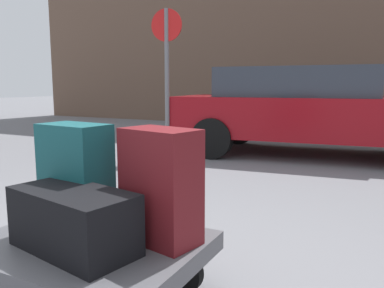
{
  "coord_description": "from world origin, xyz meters",
  "views": [
    {
      "loc": [
        1.37,
        -1.5,
        1.15
      ],
      "look_at": [
        0.0,
        1.2,
        0.69
      ],
      "focal_mm": 36.81,
      "sensor_mm": 36.0,
      "label": 1
    }
  ],
  "objects_px": {
    "luggage_cart": "(89,253)",
    "no_parking_sign": "(167,66)",
    "suitcase_teal_stacked_top": "(76,176)",
    "duffel_bag_black_front_right": "(74,220)",
    "parked_car": "(308,109)",
    "suitcase_maroon_center": "(161,186)"
  },
  "relations": [
    {
      "from": "suitcase_teal_stacked_top",
      "to": "duffel_bag_black_front_right",
      "type": "bearing_deg",
      "value": -43.84
    },
    {
      "from": "duffel_bag_black_front_right",
      "to": "no_parking_sign",
      "type": "relative_size",
      "value": 0.28
    },
    {
      "from": "luggage_cart",
      "to": "parked_car",
      "type": "distance_m",
      "value": 5.08
    },
    {
      "from": "suitcase_maroon_center",
      "to": "suitcase_teal_stacked_top",
      "type": "bearing_deg",
      "value": -163.19
    },
    {
      "from": "suitcase_maroon_center",
      "to": "parked_car",
      "type": "xyz_separation_m",
      "value": [
        -0.18,
        4.88,
        0.13
      ]
    },
    {
      "from": "luggage_cart",
      "to": "parked_car",
      "type": "bearing_deg",
      "value": 88.15
    },
    {
      "from": "suitcase_maroon_center",
      "to": "no_parking_sign",
      "type": "bearing_deg",
      "value": 132.82
    },
    {
      "from": "parked_car",
      "to": "no_parking_sign",
      "type": "relative_size",
      "value": 1.93
    },
    {
      "from": "luggage_cart",
      "to": "duffel_bag_black_front_right",
      "type": "bearing_deg",
      "value": -80.43
    },
    {
      "from": "parked_car",
      "to": "luggage_cart",
      "type": "bearing_deg",
      "value": -91.85
    },
    {
      "from": "suitcase_teal_stacked_top",
      "to": "no_parking_sign",
      "type": "height_order",
      "value": "no_parking_sign"
    },
    {
      "from": "suitcase_teal_stacked_top",
      "to": "suitcase_maroon_center",
      "type": "relative_size",
      "value": 1.01
    },
    {
      "from": "suitcase_maroon_center",
      "to": "parked_car",
      "type": "relative_size",
      "value": 0.13
    },
    {
      "from": "parked_car",
      "to": "no_parking_sign",
      "type": "distance_m",
      "value": 2.38
    },
    {
      "from": "luggage_cart",
      "to": "duffel_bag_black_front_right",
      "type": "distance_m",
      "value": 0.25
    },
    {
      "from": "luggage_cart",
      "to": "parked_car",
      "type": "xyz_separation_m",
      "value": [
        0.16,
        5.05,
        0.49
      ]
    },
    {
      "from": "luggage_cart",
      "to": "no_parking_sign",
      "type": "relative_size",
      "value": 0.5
    },
    {
      "from": "suitcase_maroon_center",
      "to": "parked_car",
      "type": "height_order",
      "value": "parked_car"
    },
    {
      "from": "luggage_cart",
      "to": "no_parking_sign",
      "type": "distance_m",
      "value": 4.48
    },
    {
      "from": "duffel_bag_black_front_right",
      "to": "no_parking_sign",
      "type": "bearing_deg",
      "value": 125.82
    },
    {
      "from": "suitcase_teal_stacked_top",
      "to": "duffel_bag_black_front_right",
      "type": "height_order",
      "value": "suitcase_teal_stacked_top"
    },
    {
      "from": "suitcase_maroon_center",
      "to": "parked_car",
      "type": "bearing_deg",
      "value": 104.95
    }
  ]
}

